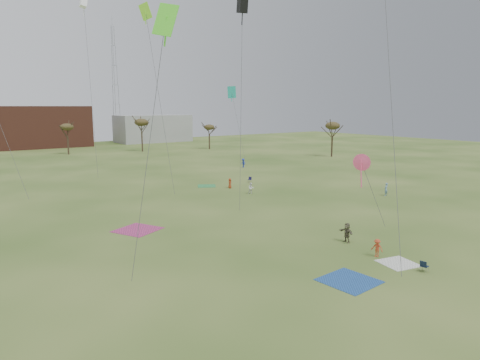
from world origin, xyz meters
TOP-DOWN VIEW (x-y plane):
  - ground at (0.00, 0.00)m, footprint 260.00×260.00m
  - spectator_fore_c at (7.29, 5.87)m, footprint 0.71×1.68m
  - flyer_mid_b at (6.30, 1.93)m, footprint 0.78×1.07m
  - flyer_mid_c at (27.40, 16.24)m, footprint 0.72×0.55m
  - spectator_mid_e at (13.37, 27.95)m, footprint 0.92×0.84m
  - flyer_far_b at (13.37, 33.09)m, footprint 0.72×0.85m
  - flyer_far_c at (27.84, 49.54)m, footprint 0.69×1.17m
  - blanket_blue at (0.66, -0.01)m, footprint 3.73×3.73m
  - blanket_cream at (6.39, 0.02)m, footprint 3.05×3.05m
  - blanket_plum at (-6.32, 20.41)m, footprint 5.06×5.06m
  - blanket_olive at (11.47, 36.56)m, footprint 3.65×3.65m
  - camp_chair_center at (6.45, -2.08)m, footprint 0.61×0.57m
  - camp_chair_right at (18.68, 35.30)m, footprint 0.73×0.71m
  - kites_aloft at (1.65, 28.38)m, footprint 66.06×61.90m
  - tree_line at (-2.85, 79.12)m, footprint 117.44×49.32m
  - building_brick at (5.00, 120.00)m, footprint 26.00×16.00m
  - building_grey at (40.00, 118.00)m, footprint 24.00×12.00m
  - radio_tower at (30.00, 125.00)m, footprint 1.51×1.72m

SIDE VIEW (x-z plane):
  - ground at x=0.00m, z-range 0.00..0.00m
  - blanket_blue at x=0.66m, z-range -0.01..0.02m
  - blanket_cream at x=6.39m, z-range -0.01..0.02m
  - blanket_plum at x=-6.32m, z-range -0.01..0.02m
  - blanket_olive at x=11.47m, z-range -0.01..0.02m
  - camp_chair_center at x=6.45m, z-range -0.18..0.69m
  - camp_chair_right at x=18.68m, z-range -0.18..0.69m
  - flyer_far_b at x=13.37m, z-range 0.00..1.47m
  - flyer_mid_b at x=6.30m, z-range 0.00..1.48m
  - spectator_mid_e at x=13.37m, z-range 0.00..1.54m
  - flyer_mid_c at x=27.40m, z-range 0.00..1.75m
  - spectator_fore_c at x=7.29m, z-range 0.00..1.76m
  - flyer_far_c at x=27.84m, z-range 0.00..1.78m
  - building_grey at x=40.00m, z-range 0.00..9.00m
  - building_brick at x=5.00m, z-range 0.00..12.00m
  - tree_line at x=-2.85m, z-range 2.63..11.54m
  - radio_tower at x=30.00m, z-range -1.29..39.71m
  - kites_aloft at x=1.65m, z-range 7.00..34.47m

